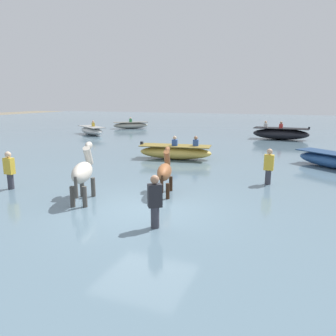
# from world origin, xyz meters

# --- Properties ---
(ground_plane) EXTENTS (120.00, 120.00, 0.00)m
(ground_plane) POSITION_xyz_m (0.00, 0.00, 0.00)
(ground_plane) COLOR #756B56
(water_surface) EXTENTS (90.00, 90.00, 0.37)m
(water_surface) POSITION_xyz_m (0.00, 10.00, 0.18)
(water_surface) COLOR slate
(water_surface) RESTS_ON ground
(horse_lead_chestnut) EXTENTS (0.73, 1.64, 1.78)m
(horse_lead_chestnut) POSITION_xyz_m (-0.01, 1.48, 1.05)
(horse_lead_chestnut) COLOR brown
(horse_lead_chestnut) RESTS_ON ground
(horse_trailing_pinto) EXTENTS (0.97, 1.83, 2.01)m
(horse_trailing_pinto) POSITION_xyz_m (-1.97, -0.03, 1.19)
(horse_trailing_pinto) COLOR beige
(horse_trailing_pinto) RESTS_ON ground
(boat_mid_channel) EXTENTS (3.73, 1.67, 1.16)m
(boat_mid_channel) POSITION_xyz_m (-1.78, 7.23, 0.71)
(boat_mid_channel) COLOR gold
(boat_mid_channel) RESTS_ON water_surface
(boat_far_offshore) EXTENTS (3.60, 2.97, 1.15)m
(boat_far_offshore) POSITION_xyz_m (-11.96, 14.93, 0.71)
(boat_far_offshore) COLOR silver
(boat_far_offshore) RESTS_ON water_surface
(boat_near_starboard) EXTENTS (3.96, 1.54, 1.31)m
(boat_near_starboard) POSITION_xyz_m (2.69, 17.34, 0.79)
(boat_near_starboard) COLOR black
(boat_near_starboard) RESTS_ON water_surface
(boat_far_inshore) EXTENTS (3.38, 2.95, 1.11)m
(boat_far_inshore) POSITION_xyz_m (-11.53, 21.01, 0.69)
(boat_far_inshore) COLOR #B2AD9E
(boat_far_inshore) RESTS_ON water_surface
(boat_near_port) EXTENTS (3.19, 2.84, 0.79)m
(boat_near_port) POSITION_xyz_m (5.28, 7.84, 0.69)
(boat_near_port) COLOR #28518E
(boat_near_port) RESTS_ON water_surface
(person_wading_close) EXTENTS (0.33, 0.22, 1.63)m
(person_wading_close) POSITION_xyz_m (2.91, 3.88, 0.87)
(person_wading_close) COLOR #383842
(person_wading_close) RESTS_ON ground
(person_wading_mid) EXTENTS (0.38, 0.35, 1.63)m
(person_wading_mid) POSITION_xyz_m (0.79, -1.13, 0.87)
(person_wading_mid) COLOR #383842
(person_wading_mid) RESTS_ON ground
(person_onlooker_left) EXTENTS (0.32, 0.20, 1.63)m
(person_onlooker_left) POSITION_xyz_m (-5.00, 0.13, 0.87)
(person_onlooker_left) COLOR #383842
(person_onlooker_left) RESTS_ON ground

